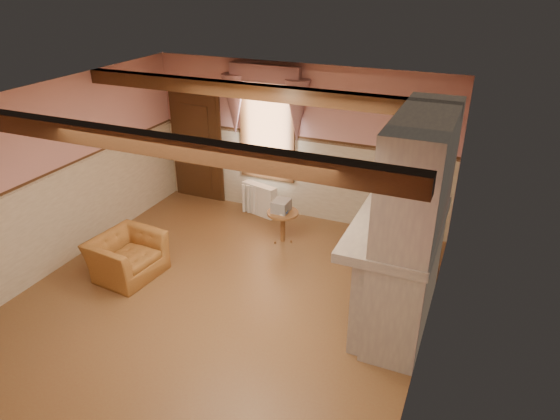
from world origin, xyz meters
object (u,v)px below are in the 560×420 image
at_px(armchair, 127,256).
at_px(radiator, 260,199).
at_px(oil_lamp, 407,195).
at_px(side_table, 283,226).
at_px(bowl, 400,216).
at_px(mantel_clock, 407,197).

height_order(armchair, radiator, armchair).
bearing_deg(radiator, oil_lamp, -13.27).
relative_size(side_table, bowl, 1.54).
bearing_deg(side_table, radiator, 135.96).
xyz_separation_m(side_table, radiator, (-0.80, 0.78, 0.02)).
height_order(radiator, bowl, bowl).
distance_m(radiator, bowl, 3.72).
relative_size(armchair, mantel_clock, 4.10).
bearing_deg(mantel_clock, oil_lamp, -90.00).
bearing_deg(oil_lamp, radiator, 151.78).
relative_size(bowl, mantel_clock, 1.49).
bearing_deg(bowl, mantel_clock, 90.00).
bearing_deg(oil_lamp, bowl, -90.00).
height_order(side_table, bowl, bowl).
bearing_deg(mantel_clock, radiator, 152.24).
xyz_separation_m(radiator, mantel_clock, (2.90, -1.53, 1.22)).
relative_size(armchair, radiator, 1.41).
relative_size(side_table, mantel_clock, 2.29).
xyz_separation_m(side_table, mantel_clock, (2.10, -0.75, 1.25)).
bearing_deg(bowl, radiator, 145.24).
height_order(side_table, radiator, radiator).
distance_m(bowl, mantel_clock, 0.49).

